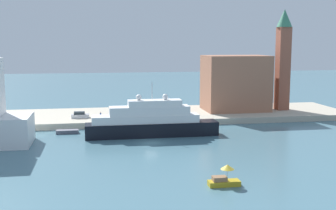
{
  "coord_description": "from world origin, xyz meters",
  "views": [
    {
      "loc": [
        -10.86,
        -81.74,
        19.55
      ],
      "look_at": [
        4.44,
        6.0,
        6.56
      ],
      "focal_mm": 46.06,
      "sensor_mm": 36.0,
      "label": 1
    }
  ],
  "objects_px": {
    "work_barge": "(67,132)",
    "bell_tower": "(283,56)",
    "harbor_building": "(235,83)",
    "person_figure": "(101,116)",
    "mooring_bollard": "(127,119)",
    "small_motorboat": "(224,178)",
    "parked_car": "(80,115)",
    "large_yacht": "(150,122)"
  },
  "relations": [
    {
      "from": "harbor_building",
      "to": "person_figure",
      "type": "bearing_deg",
      "value": -168.78
    },
    {
      "from": "work_barge",
      "to": "harbor_building",
      "type": "relative_size",
      "value": 0.28
    },
    {
      "from": "harbor_building",
      "to": "person_figure",
      "type": "xyz_separation_m",
      "value": [
        -35.98,
        -7.14,
        -6.59
      ]
    },
    {
      "from": "small_motorboat",
      "to": "harbor_building",
      "type": "distance_m",
      "value": 59.26
    },
    {
      "from": "large_yacht",
      "to": "person_figure",
      "type": "bearing_deg",
      "value": 123.89
    },
    {
      "from": "work_barge",
      "to": "harbor_building",
      "type": "bearing_deg",
      "value": 20.62
    },
    {
      "from": "work_barge",
      "to": "person_figure",
      "type": "height_order",
      "value": "person_figure"
    },
    {
      "from": "work_barge",
      "to": "bell_tower",
      "type": "height_order",
      "value": "bell_tower"
    },
    {
      "from": "large_yacht",
      "to": "bell_tower",
      "type": "bearing_deg",
      "value": 28.44
    },
    {
      "from": "large_yacht",
      "to": "work_barge",
      "type": "bearing_deg",
      "value": 161.43
    },
    {
      "from": "large_yacht",
      "to": "harbor_building",
      "type": "bearing_deg",
      "value": 40.49
    },
    {
      "from": "small_motorboat",
      "to": "harbor_building",
      "type": "height_order",
      "value": "harbor_building"
    },
    {
      "from": "parked_car",
      "to": "mooring_bollard",
      "type": "height_order",
      "value": "parked_car"
    },
    {
      "from": "mooring_bollard",
      "to": "large_yacht",
      "type": "bearing_deg",
      "value": -69.49
    },
    {
      "from": "large_yacht",
      "to": "parked_car",
      "type": "distance_m",
      "value": 22.54
    },
    {
      "from": "bell_tower",
      "to": "parked_car",
      "type": "relative_size",
      "value": 6.29
    },
    {
      "from": "mooring_bollard",
      "to": "harbor_building",
      "type": "bearing_deg",
      "value": 20.57
    },
    {
      "from": "bell_tower",
      "to": "small_motorboat",
      "type": "bearing_deg",
      "value": -121.35
    },
    {
      "from": "work_barge",
      "to": "harbor_building",
      "type": "distance_m",
      "value": 47.01
    },
    {
      "from": "parked_car",
      "to": "person_figure",
      "type": "xyz_separation_m",
      "value": [
        4.87,
        -1.86,
        0.09
      ]
    },
    {
      "from": "large_yacht",
      "to": "work_barge",
      "type": "height_order",
      "value": "large_yacht"
    },
    {
      "from": "work_barge",
      "to": "small_motorboat",
      "type": "bearing_deg",
      "value": -59.25
    },
    {
      "from": "work_barge",
      "to": "large_yacht",
      "type": "bearing_deg",
      "value": -18.57
    },
    {
      "from": "large_yacht",
      "to": "work_barge",
      "type": "distance_m",
      "value": 18.53
    },
    {
      "from": "bell_tower",
      "to": "mooring_bollard",
      "type": "distance_m",
      "value": 46.17
    },
    {
      "from": "large_yacht",
      "to": "mooring_bollard",
      "type": "bearing_deg",
      "value": 110.51
    },
    {
      "from": "person_figure",
      "to": "bell_tower",
      "type": "bearing_deg",
      "value": 6.99
    },
    {
      "from": "harbor_building",
      "to": "mooring_bollard",
      "type": "bearing_deg",
      "value": -159.43
    },
    {
      "from": "large_yacht",
      "to": "parked_car",
      "type": "height_order",
      "value": "large_yacht"
    },
    {
      "from": "parked_car",
      "to": "mooring_bollard",
      "type": "bearing_deg",
      "value": -28.79
    },
    {
      "from": "large_yacht",
      "to": "person_figure",
      "type": "relative_size",
      "value": 17.46
    },
    {
      "from": "large_yacht",
      "to": "harbor_building",
      "type": "distance_m",
      "value": 34.55
    },
    {
      "from": "harbor_building",
      "to": "parked_car",
      "type": "relative_size",
      "value": 3.91
    },
    {
      "from": "small_motorboat",
      "to": "large_yacht",
      "type": "bearing_deg",
      "value": 99.9
    },
    {
      "from": "bell_tower",
      "to": "harbor_building",
      "type": "bearing_deg",
      "value": 174.82
    },
    {
      "from": "harbor_building",
      "to": "person_figure",
      "type": "distance_m",
      "value": 37.27
    },
    {
      "from": "harbor_building",
      "to": "parked_car",
      "type": "distance_m",
      "value": 41.73
    },
    {
      "from": "small_motorboat",
      "to": "person_figure",
      "type": "distance_m",
      "value": 50.62
    },
    {
      "from": "large_yacht",
      "to": "small_motorboat",
      "type": "height_order",
      "value": "large_yacht"
    },
    {
      "from": "large_yacht",
      "to": "person_figure",
      "type": "distance_m",
      "value": 18.08
    },
    {
      "from": "large_yacht",
      "to": "parked_car",
      "type": "bearing_deg",
      "value": 131.56
    },
    {
      "from": "small_motorboat",
      "to": "mooring_bollard",
      "type": "height_order",
      "value": "small_motorboat"
    }
  ]
}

